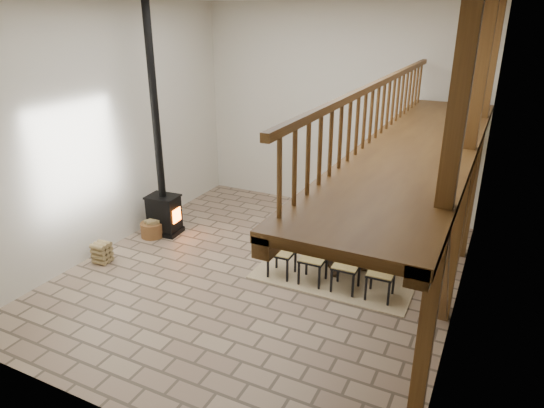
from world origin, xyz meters
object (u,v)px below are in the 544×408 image
at_px(wood_stove, 162,187).
at_px(dining_table, 343,248).
at_px(log_basket, 152,229).
at_px(log_stack, 102,253).

bearing_deg(wood_stove, dining_table, -0.69).
height_order(wood_stove, log_basket, wood_stove).
height_order(log_basket, log_stack, log_stack).
distance_m(wood_stove, log_basket, 0.98).
xyz_separation_m(wood_stove, log_basket, (-0.15, -0.28, -0.93)).
bearing_deg(log_basket, wood_stove, 62.64).
xyz_separation_m(log_basket, log_stack, (-0.11, -1.42, 0.03)).
relative_size(log_basket, log_stack, 1.18).
bearing_deg(log_basket, log_stack, -94.55).
relative_size(wood_stove, log_stack, 11.54).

